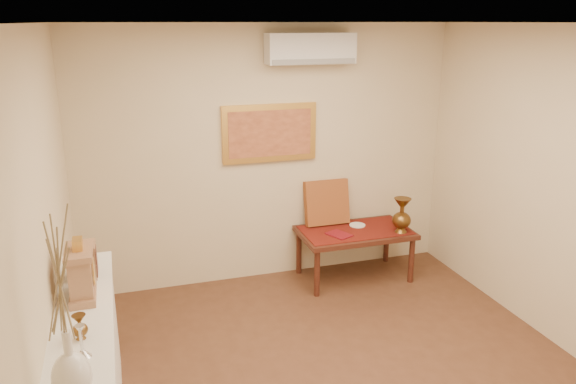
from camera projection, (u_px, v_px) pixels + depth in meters
name	position (u px, v px, depth m)	size (l,w,h in m)	color
ceiling	(365.00, 23.00, 3.45)	(4.50, 4.50, 0.00)	silver
wall_back	(269.00, 156.00, 5.90)	(4.00, 0.02, 2.70)	beige
wall_left	(43.00, 265.00, 3.27)	(0.02, 4.50, 2.70)	beige
white_vase	(63.00, 311.00, 2.52)	(0.18, 0.18, 0.97)	white
candlestick	(81.00, 341.00, 2.99)	(0.09, 0.09, 0.19)	silver
brass_urn_small	(79.00, 323.00, 3.16)	(0.09, 0.09, 0.20)	brown
table_cloth	(355.00, 230.00, 6.04)	(1.14, 0.59, 0.01)	maroon
brass_urn_tall	(402.00, 212.00, 5.91)	(0.20, 0.20, 0.46)	brown
plate	(357.00, 225.00, 6.16)	(0.18, 0.18, 0.01)	white
menu	(339.00, 235.00, 5.89)	(0.18, 0.25, 0.01)	maroon
cushion	(327.00, 202.00, 6.16)	(0.49, 0.10, 0.49)	maroon
mantel_clock	(81.00, 273.00, 3.62)	(0.17, 0.36, 0.41)	#A57655
wooden_chest	(85.00, 260.00, 3.94)	(0.16, 0.21, 0.24)	#A57655
low_table	(355.00, 236.00, 6.06)	(1.20, 0.70, 0.55)	#492015
painting	(270.00, 133.00, 5.80)	(1.00, 0.06, 0.60)	gold
ac_unit	(310.00, 49.00, 5.57)	(0.90, 0.25, 0.30)	silver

